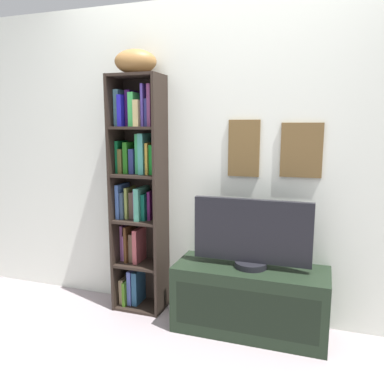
{
  "coord_description": "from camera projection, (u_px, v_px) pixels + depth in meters",
  "views": [
    {
      "loc": [
        0.73,
        -1.63,
        1.43
      ],
      "look_at": [
        -0.11,
        0.85,
        0.97
      ],
      "focal_mm": 36.51,
      "sensor_mm": 36.0,
      "label": 1
    }
  ],
  "objects": [
    {
      "name": "back_wall",
      "position": [
        220.0,
        162.0,
        2.85
      ],
      "size": [
        4.8,
        0.08,
        2.3
      ],
      "color": "silver",
      "rests_on": "ground"
    },
    {
      "name": "bookshelf",
      "position": [
        138.0,
        190.0,
        2.96
      ],
      "size": [
        0.38,
        0.26,
        1.78
      ],
      "color": "black",
      "rests_on": "ground"
    },
    {
      "name": "football",
      "position": [
        136.0,
        62.0,
        2.77
      ],
      "size": [
        0.34,
        0.27,
        0.17
      ],
      "primitive_type": "ellipsoid",
      "rotation": [
        0.0,
        0.0,
        0.36
      ],
      "color": "olive",
      "rests_on": "bookshelf"
    },
    {
      "name": "tv_stand",
      "position": [
        250.0,
        299.0,
        2.7
      ],
      "size": [
        1.04,
        0.41,
        0.46
      ],
      "color": "black",
      "rests_on": "ground"
    },
    {
      "name": "television",
      "position": [
        252.0,
        234.0,
        2.62
      ],
      "size": [
        0.8,
        0.22,
        0.47
      ],
      "color": "black",
      "rests_on": "tv_stand"
    }
  ]
}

